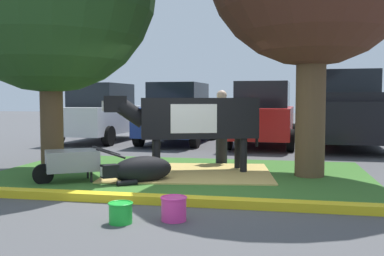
{
  "coord_description": "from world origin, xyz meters",
  "views": [
    {
      "loc": [
        1.52,
        -6.84,
        1.5
      ],
      "look_at": [
        -0.24,
        2.04,
        0.9
      ],
      "focal_mm": 41.65,
      "sensor_mm": 36.0,
      "label": 1
    }
  ],
  "objects_px": {
    "bucket_pink": "(174,208)",
    "sedan_blue": "(179,114)",
    "calf_lying": "(141,170)",
    "wheelbarrow": "(71,161)",
    "bucket_green": "(121,212)",
    "person_handler": "(222,124)",
    "pickup_truck_black": "(349,111)",
    "sedan_red": "(263,115)",
    "hatchback_white": "(102,113)",
    "cow_holstein": "(194,119)"
  },
  "relations": [
    {
      "from": "bucket_pink",
      "to": "sedan_blue",
      "type": "xyz_separation_m",
      "value": [
        -2.08,
        9.38,
        0.83
      ]
    },
    {
      "from": "calf_lying",
      "to": "bucket_pink",
      "type": "xyz_separation_m",
      "value": [
        1.14,
        -2.24,
        -0.08
      ]
    },
    {
      "from": "wheelbarrow",
      "to": "bucket_green",
      "type": "xyz_separation_m",
      "value": [
        1.78,
        -2.29,
        -0.25
      ]
    },
    {
      "from": "bucket_green",
      "to": "sedan_blue",
      "type": "xyz_separation_m",
      "value": [
        -1.48,
        9.62,
        0.85
      ]
    },
    {
      "from": "person_handler",
      "to": "pickup_truck_black",
      "type": "height_order",
      "value": "pickup_truck_black"
    },
    {
      "from": "sedan_red",
      "to": "hatchback_white",
      "type": "bearing_deg",
      "value": 176.29
    },
    {
      "from": "sedan_red",
      "to": "pickup_truck_black",
      "type": "distance_m",
      "value": 2.66
    },
    {
      "from": "wheelbarrow",
      "to": "cow_holstein",
      "type": "bearing_deg",
      "value": 36.85
    },
    {
      "from": "calf_lying",
      "to": "bucket_green",
      "type": "bearing_deg",
      "value": -77.67
    },
    {
      "from": "person_handler",
      "to": "bucket_pink",
      "type": "bearing_deg",
      "value": -89.58
    },
    {
      "from": "pickup_truck_black",
      "to": "person_handler",
      "type": "bearing_deg",
      "value": -127.35
    },
    {
      "from": "hatchback_white",
      "to": "bucket_pink",
      "type": "bearing_deg",
      "value": -62.71
    },
    {
      "from": "wheelbarrow",
      "to": "bucket_pink",
      "type": "bearing_deg",
      "value": -40.7
    },
    {
      "from": "sedan_red",
      "to": "bucket_pink",
      "type": "bearing_deg",
      "value": -94.67
    },
    {
      "from": "bucket_green",
      "to": "hatchback_white",
      "type": "bearing_deg",
      "value": 113.79
    },
    {
      "from": "cow_holstein",
      "to": "sedan_red",
      "type": "bearing_deg",
      "value": 78.09
    },
    {
      "from": "calf_lying",
      "to": "sedan_red",
      "type": "height_order",
      "value": "sedan_red"
    },
    {
      "from": "calf_lying",
      "to": "wheelbarrow",
      "type": "height_order",
      "value": "wheelbarrow"
    },
    {
      "from": "bucket_pink",
      "to": "pickup_truck_black",
      "type": "xyz_separation_m",
      "value": [
        3.39,
        9.28,
        0.96
      ]
    },
    {
      "from": "cow_holstein",
      "to": "sedan_red",
      "type": "relative_size",
      "value": 0.68
    },
    {
      "from": "calf_lying",
      "to": "sedan_blue",
      "type": "relative_size",
      "value": 0.27
    },
    {
      "from": "pickup_truck_black",
      "to": "bucket_pink",
      "type": "bearing_deg",
      "value": -110.04
    },
    {
      "from": "wheelbarrow",
      "to": "sedan_blue",
      "type": "relative_size",
      "value": 0.33
    },
    {
      "from": "bucket_pink",
      "to": "person_handler",
      "type": "bearing_deg",
      "value": 90.42
    },
    {
      "from": "calf_lying",
      "to": "hatchback_white",
      "type": "relative_size",
      "value": 0.27
    },
    {
      "from": "cow_holstein",
      "to": "pickup_truck_black",
      "type": "relative_size",
      "value": 0.55
    },
    {
      "from": "bucket_pink",
      "to": "hatchback_white",
      "type": "distance_m",
      "value": 10.64
    },
    {
      "from": "person_handler",
      "to": "wheelbarrow",
      "type": "bearing_deg",
      "value": -130.35
    },
    {
      "from": "bucket_pink",
      "to": "hatchback_white",
      "type": "xyz_separation_m",
      "value": [
        -4.86,
        9.43,
        0.83
      ]
    },
    {
      "from": "wheelbarrow",
      "to": "hatchback_white",
      "type": "xyz_separation_m",
      "value": [
        -2.49,
        7.38,
        0.6
      ]
    },
    {
      "from": "wheelbarrow",
      "to": "sedan_red",
      "type": "bearing_deg",
      "value": 66.05
    },
    {
      "from": "person_handler",
      "to": "sedan_blue",
      "type": "relative_size",
      "value": 0.38
    },
    {
      "from": "calf_lying",
      "to": "sedan_blue",
      "type": "height_order",
      "value": "sedan_blue"
    },
    {
      "from": "sedan_red",
      "to": "calf_lying",
      "type": "bearing_deg",
      "value": -105.44
    },
    {
      "from": "bucket_green",
      "to": "sedan_blue",
      "type": "relative_size",
      "value": 0.07
    },
    {
      "from": "bucket_pink",
      "to": "pickup_truck_black",
      "type": "relative_size",
      "value": 0.06
    },
    {
      "from": "bucket_green",
      "to": "person_handler",
      "type": "bearing_deg",
      "value": 83.61
    },
    {
      "from": "cow_holstein",
      "to": "wheelbarrow",
      "type": "bearing_deg",
      "value": -143.15
    },
    {
      "from": "wheelbarrow",
      "to": "bucket_pink",
      "type": "distance_m",
      "value": 3.14
    },
    {
      "from": "bucket_green",
      "to": "hatchback_white",
      "type": "relative_size",
      "value": 0.07
    },
    {
      "from": "hatchback_white",
      "to": "sedan_red",
      "type": "bearing_deg",
      "value": -3.71
    },
    {
      "from": "person_handler",
      "to": "hatchback_white",
      "type": "xyz_separation_m",
      "value": [
        -4.83,
        4.63,
        0.07
      ]
    },
    {
      "from": "person_handler",
      "to": "pickup_truck_black",
      "type": "distance_m",
      "value": 5.64
    },
    {
      "from": "hatchback_white",
      "to": "pickup_truck_black",
      "type": "xyz_separation_m",
      "value": [
        8.25,
        -0.14,
        0.13
      ]
    },
    {
      "from": "cow_holstein",
      "to": "sedan_red",
      "type": "distance_m",
      "value": 5.69
    },
    {
      "from": "bucket_green",
      "to": "sedan_red",
      "type": "height_order",
      "value": "sedan_red"
    },
    {
      "from": "calf_lying",
      "to": "pickup_truck_black",
      "type": "relative_size",
      "value": 0.22
    },
    {
      "from": "pickup_truck_black",
      "to": "wheelbarrow",
      "type": "bearing_deg",
      "value": -128.52
    },
    {
      "from": "cow_holstein",
      "to": "bucket_green",
      "type": "bearing_deg",
      "value": -92.55
    },
    {
      "from": "person_handler",
      "to": "hatchback_white",
      "type": "distance_m",
      "value": 6.69
    }
  ]
}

